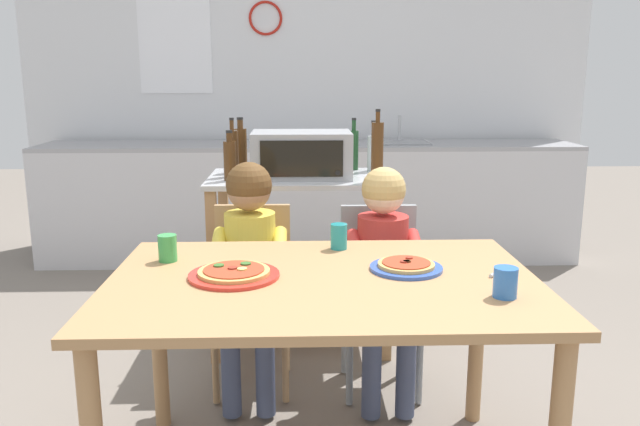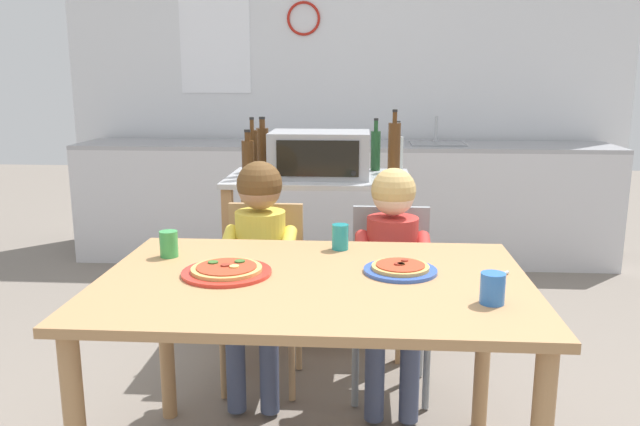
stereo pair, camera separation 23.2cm
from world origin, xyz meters
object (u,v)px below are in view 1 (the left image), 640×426
(bottle_clear_vinegar, at_px, (374,151))
(serving_spoon, at_px, (500,271))
(drinking_cup_teal, at_px, (339,236))
(toaster_oven, at_px, (302,154))
(kitchen_island_cart, at_px, (301,234))
(drinking_cup_green, at_px, (168,248))
(bottle_slim_sauce, at_px, (230,159))
(dining_table, at_px, (323,305))
(bottle_dark_olive_oil, at_px, (354,149))
(pizza_plate_red_rimmed, at_px, (234,273))
(dining_chair_left, at_px, (252,283))
(bottle_tall_green_wine, at_px, (241,149))
(child_in_yellow_shirt, at_px, (249,250))
(bottle_squat_spirits, at_px, (232,153))
(child_in_red_shirt, at_px, (384,255))
(dining_chair_right, at_px, (380,284))
(drinking_cup_blue, at_px, (505,282))
(bottle_brown_beer, at_px, (377,151))
(pizza_plate_blue_rimmed, at_px, (406,266))

(bottle_clear_vinegar, relative_size, serving_spoon, 1.91)
(drinking_cup_teal, bearing_deg, serving_spoon, -31.38)
(toaster_oven, distance_m, serving_spoon, 1.36)
(kitchen_island_cart, bearing_deg, drinking_cup_green, -114.80)
(bottle_slim_sauce, distance_m, dining_table, 1.23)
(bottle_dark_olive_oil, bearing_deg, pizza_plate_red_rimmed, -109.68)
(kitchen_island_cart, height_order, dining_chair_left, kitchen_island_cart)
(kitchen_island_cart, height_order, bottle_tall_green_wine, bottle_tall_green_wine)
(child_in_yellow_shirt, height_order, serving_spoon, child_in_yellow_shirt)
(drinking_cup_green, bearing_deg, bottle_tall_green_wine, 82.33)
(serving_spoon, bearing_deg, toaster_oven, 119.24)
(toaster_oven, relative_size, bottle_slim_sauce, 2.02)
(toaster_oven, xyz_separation_m, bottle_dark_olive_oil, (0.28, 0.24, -0.00))
(bottle_squat_spirits, bearing_deg, bottle_tall_green_wine, 79.65)
(child_in_yellow_shirt, height_order, child_in_red_shirt, child_in_yellow_shirt)
(dining_chair_right, relative_size, pizza_plate_red_rimmed, 2.73)
(bottle_dark_olive_oil, relative_size, drinking_cup_blue, 3.05)
(child_in_red_shirt, bearing_deg, bottle_brown_beer, 87.96)
(bottle_dark_olive_oil, xyz_separation_m, dining_chair_right, (0.06, -0.70, -0.53))
(bottle_tall_green_wine, height_order, dining_chair_left, bottle_tall_green_wine)
(bottle_brown_beer, height_order, bottle_slim_sauce, bottle_brown_beer)
(kitchen_island_cart, relative_size, pizza_plate_blue_rimmed, 3.77)
(bottle_tall_green_wine, relative_size, dining_table, 0.21)
(kitchen_island_cart, distance_m, serving_spoon, 1.38)
(child_in_red_shirt, xyz_separation_m, drinking_cup_teal, (-0.21, -0.27, 0.15))
(bottle_clear_vinegar, distance_m, pizza_plate_blue_rimmed, 1.34)
(dining_chair_left, xyz_separation_m, pizza_plate_red_rimmed, (0.00, -0.75, 0.29))
(dining_chair_right, relative_size, drinking_cup_teal, 8.44)
(child_in_yellow_shirt, distance_m, child_in_red_shirt, 0.58)
(dining_chair_left, bearing_deg, dining_table, -69.43)
(bottle_squat_spirits, xyz_separation_m, dining_chair_left, (0.12, -0.46, -0.53))
(child_in_yellow_shirt, xyz_separation_m, drinking_cup_teal, (0.36, -0.30, 0.14))
(dining_chair_right, distance_m, child_in_red_shirt, 0.21)
(toaster_oven, height_order, dining_table, toaster_oven)
(dining_chair_right, bearing_deg, child_in_yellow_shirt, -171.18)
(bottle_brown_beer, bearing_deg, serving_spoon, -74.11)
(bottle_squat_spirits, distance_m, drinking_cup_blue, 1.73)
(child_in_yellow_shirt, distance_m, pizza_plate_red_rimmed, 0.64)
(toaster_oven, height_order, bottle_squat_spirits, bottle_squat_spirits)
(pizza_plate_red_rimmed, bearing_deg, drinking_cup_green, 142.86)
(bottle_clear_vinegar, relative_size, bottle_dark_olive_oil, 0.96)
(toaster_oven, bearing_deg, bottle_squat_spirits, 174.41)
(dining_chair_right, bearing_deg, kitchen_island_cart, 126.10)
(bottle_dark_olive_oil, bearing_deg, dining_table, -98.65)
(drinking_cup_green, bearing_deg, bottle_slim_sauce, 81.75)
(bottle_squat_spirits, relative_size, pizza_plate_red_rimmed, 0.99)
(toaster_oven, relative_size, pizza_plate_red_rimmed, 1.66)
(bottle_tall_green_wine, relative_size, serving_spoon, 2.05)
(dining_chair_right, bearing_deg, bottle_squat_spirits, 144.65)
(toaster_oven, height_order, dining_chair_left, toaster_oven)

